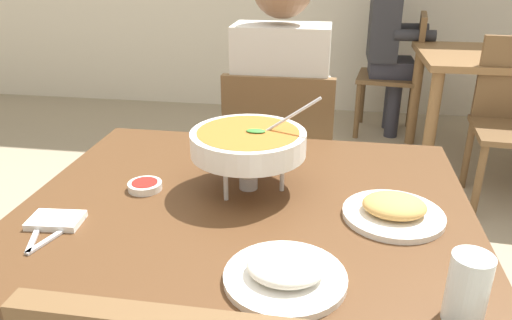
{
  "coord_description": "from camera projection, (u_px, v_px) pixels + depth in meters",
  "views": [
    {
      "loc": [
        0.2,
        -1.09,
        1.33
      ],
      "look_at": [
        0.0,
        0.15,
        0.78
      ],
      "focal_mm": 34.53,
      "sensor_mm": 36.0,
      "label": 1
    }
  ],
  "objects": [
    {
      "name": "drink_glass",
      "position": [
        467.0,
        292.0,
        0.83
      ],
      "size": [
        0.07,
        0.07,
        0.13
      ],
      "color": "silver",
      "rests_on": "dining_table_main"
    },
    {
      "name": "diner_main",
      "position": [
        281.0,
        106.0,
        1.96
      ],
      "size": [
        0.4,
        0.45,
        1.31
      ],
      "color": "#2D2D38",
      "rests_on": "ground_plane"
    },
    {
      "name": "rice_plate",
      "position": [
        285.0,
        272.0,
        0.94
      ],
      "size": [
        0.24,
        0.24,
        0.06
      ],
      "color": "white",
      "rests_on": "dining_table_main"
    },
    {
      "name": "dining_table_main",
      "position": [
        247.0,
        238.0,
        1.3
      ],
      "size": [
        1.12,
        0.94,
        0.73
      ],
      "color": "#51331C",
      "rests_on": "ground_plane"
    },
    {
      "name": "chair_bg_left",
      "position": [
        402.0,
        68.0,
        3.63
      ],
      "size": [
        0.49,
        0.49,
        0.9
      ],
      "color": "brown",
      "rests_on": "ground_plane"
    },
    {
      "name": "appetizer_plate",
      "position": [
        394.0,
        210.0,
        1.17
      ],
      "size": [
        0.24,
        0.24,
        0.06
      ],
      "color": "white",
      "rests_on": "dining_table_main"
    },
    {
      "name": "napkin_folded",
      "position": [
        56.0,
        220.0,
        1.15
      ],
      "size": [
        0.13,
        0.09,
        0.02
      ],
      "primitive_type": "cube",
      "rotation": [
        0.0,
        0.0,
        0.09
      ],
      "color": "white",
      "rests_on": "dining_table_main"
    },
    {
      "name": "dining_table_far",
      "position": [
        502.0,
        75.0,
        3.03
      ],
      "size": [
        1.0,
        0.8,
        0.73
      ],
      "color": "brown",
      "rests_on": "ground_plane"
    },
    {
      "name": "spoon_utensil",
      "position": [
        57.0,
        234.0,
        1.1
      ],
      "size": [
        0.06,
        0.17,
        0.01
      ],
      "primitive_type": "cube",
      "rotation": [
        0.0,
        0.0,
        -0.28
      ],
      "color": "silver",
      "rests_on": "dining_table_main"
    },
    {
      "name": "chair_diner_main",
      "position": [
        279.0,
        164.0,
        2.03
      ],
      "size": [
        0.44,
        0.44,
        0.9
      ],
      "color": "brown",
      "rests_on": "ground_plane"
    },
    {
      "name": "patron_bg_left",
      "position": [
        388.0,
        35.0,
        3.58
      ],
      "size": [
        0.45,
        0.4,
        1.31
      ],
      "color": "#2D2D38",
      "rests_on": "ground_plane"
    },
    {
      "name": "fork_utensil",
      "position": [
        36.0,
        232.0,
        1.11
      ],
      "size": [
        0.07,
        0.16,
        0.01
      ],
      "primitive_type": "cube",
      "rotation": [
        0.0,
        0.0,
        0.35
      ],
      "color": "silver",
      "rests_on": "dining_table_main"
    },
    {
      "name": "sauce_dish",
      "position": [
        145.0,
        186.0,
        1.31
      ],
      "size": [
        0.09,
        0.09,
        0.02
      ],
      "color": "white",
      "rests_on": "dining_table_main"
    },
    {
      "name": "curry_bowl",
      "position": [
        248.0,
        143.0,
        1.27
      ],
      "size": [
        0.33,
        0.3,
        0.26
      ],
      "color": "silver",
      "rests_on": "dining_table_main"
    }
  ]
}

